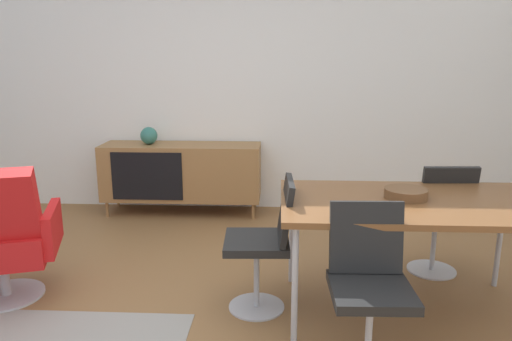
# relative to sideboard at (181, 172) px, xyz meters

# --- Properties ---
(ground_plane) EXTENTS (8.32, 8.32, 0.00)m
(ground_plane) POSITION_rel_sideboard_xyz_m (0.39, -2.30, -0.44)
(ground_plane) COLOR olive
(wall_back) EXTENTS (6.80, 0.12, 2.80)m
(wall_back) POSITION_rel_sideboard_xyz_m (0.39, 0.30, 0.96)
(wall_back) COLOR white
(wall_back) RESTS_ON ground_plane
(sideboard) EXTENTS (1.60, 0.45, 0.72)m
(sideboard) POSITION_rel_sideboard_xyz_m (0.00, 0.00, 0.00)
(sideboard) COLOR olive
(sideboard) RESTS_ON ground_plane
(vase_cobalt) EXTENTS (0.17, 0.17, 0.17)m
(vase_cobalt) POSITION_rel_sideboard_xyz_m (-0.32, 0.00, 0.37)
(vase_cobalt) COLOR #337266
(vase_cobalt) RESTS_ON sideboard
(dining_table) EXTENTS (1.60, 0.90, 0.74)m
(dining_table) POSITION_rel_sideboard_xyz_m (1.81, -1.91, 0.26)
(dining_table) COLOR brown
(dining_table) RESTS_ON ground_plane
(wooden_bowl_on_table) EXTENTS (0.26, 0.26, 0.06)m
(wooden_bowl_on_table) POSITION_rel_sideboard_xyz_m (1.77, -1.87, 0.33)
(wooden_bowl_on_table) COLOR brown
(wooden_bowl_on_table) RESTS_ON dining_table
(dining_chair_back_right) EXTENTS (0.42, 0.44, 0.86)m
(dining_chair_back_right) POSITION_rel_sideboard_xyz_m (2.17, -1.35, 0.03)
(dining_chair_back_right) COLOR black
(dining_chair_back_right) RESTS_ON ground_plane
(dining_chair_front_left) EXTENTS (0.41, 0.44, 0.86)m
(dining_chair_front_left) POSITION_rel_sideboard_xyz_m (1.46, -2.47, 0.03)
(dining_chair_front_left) COLOR black
(dining_chair_front_left) RESTS_ON ground_plane
(dining_chair_near_window) EXTENTS (0.44, 0.42, 0.86)m
(dining_chair_near_window) POSITION_rel_sideboard_xyz_m (0.92, -1.91, 0.03)
(dining_chair_near_window) COLOR black
(dining_chair_near_window) RESTS_ON ground_plane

